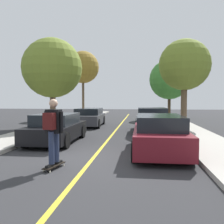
# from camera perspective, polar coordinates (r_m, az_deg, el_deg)

# --- Properties ---
(ground) EXTENTS (80.00, 80.00, 0.00)m
(ground) POSITION_cam_1_polar(r_m,az_deg,el_deg) (7.77, -4.57, -11.06)
(ground) COLOR #2D2D30
(center_line) EXTENTS (0.12, 39.20, 0.01)m
(center_line) POSITION_cam_1_polar(r_m,az_deg,el_deg) (11.64, -0.64, -6.33)
(center_line) COLOR gold
(center_line) RESTS_ON ground
(parked_car_left_nearest) EXTENTS (1.86, 4.07, 1.27)m
(parked_car_left_nearest) POSITION_cam_1_polar(r_m,az_deg,el_deg) (10.74, -13.21, -3.86)
(parked_car_left_nearest) COLOR black
(parked_car_left_nearest) RESTS_ON ground
(parked_car_left_near) EXTENTS (2.08, 4.17, 1.28)m
(parked_car_left_near) POSITION_cam_1_polar(r_m,az_deg,el_deg) (17.02, -5.61, -1.23)
(parked_car_left_near) COLOR #38383D
(parked_car_left_near) RESTS_ON ground
(parked_car_right_nearest) EXTENTS (1.86, 4.22, 1.34)m
(parked_car_right_nearest) POSITION_cam_1_polar(r_m,az_deg,el_deg) (8.53, 11.32, -5.28)
(parked_car_right_nearest) COLOR maroon
(parked_car_right_nearest) RESTS_ON ground
(parked_car_right_near) EXTENTS (1.94, 4.24, 1.42)m
(parked_car_right_near) POSITION_cam_1_polar(r_m,az_deg,el_deg) (14.06, 9.57, -1.97)
(parked_car_right_near) COLOR #38383D
(parked_car_right_near) RESTS_ON ground
(street_tree_left_nearest) EXTENTS (3.93, 3.93, 5.81)m
(street_tree_left_nearest) POSITION_cam_1_polar(r_m,az_deg,el_deg) (16.36, -14.24, 10.21)
(street_tree_left_nearest) COLOR brown
(street_tree_left_nearest) RESTS_ON sidewalk_left
(street_tree_left_near) EXTENTS (3.24, 3.24, 6.68)m
(street_tree_left_near) POSITION_cam_1_polar(r_m,az_deg,el_deg) (24.51, -7.03, 10.66)
(street_tree_left_near) COLOR brown
(street_tree_left_near) RESTS_ON sidewalk_left
(street_tree_right_nearest) EXTENTS (3.28, 3.28, 5.64)m
(street_tree_right_nearest) POSITION_cam_1_polar(r_m,az_deg,el_deg) (16.17, 17.12, 10.76)
(street_tree_right_nearest) COLOR brown
(street_tree_right_nearest) RESTS_ON sidewalk_right
(street_tree_right_near) EXTENTS (3.90, 3.90, 5.69)m
(street_tree_right_near) POSITION_cam_1_polar(r_m,az_deg,el_deg) (23.88, 13.73, 7.65)
(street_tree_right_near) COLOR #3D2D1E
(street_tree_right_near) RESTS_ON sidewalk_right
(fire_hydrant) EXTENTS (0.20, 0.20, 0.70)m
(fire_hydrant) POSITION_cam_1_polar(r_m,az_deg,el_deg) (11.83, 17.41, -3.96)
(fire_hydrant) COLOR #B2140F
(fire_hydrant) RESTS_ON sidewalk_right
(skateboard) EXTENTS (0.39, 0.87, 0.10)m
(skateboard) POSITION_cam_1_polar(r_m,az_deg,el_deg) (6.78, -13.81, -12.47)
(skateboard) COLOR black
(skateboard) RESTS_ON ground
(skateboarder) EXTENTS (0.59, 0.71, 1.80)m
(skateboarder) POSITION_cam_1_polar(r_m,az_deg,el_deg) (6.56, -14.08, -3.73)
(skateboarder) COLOR black
(skateboarder) RESTS_ON skateboard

